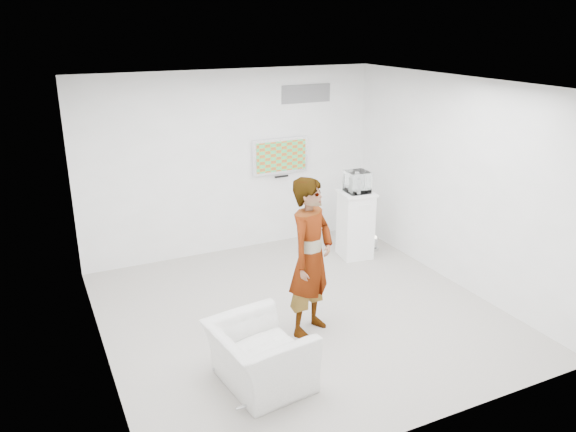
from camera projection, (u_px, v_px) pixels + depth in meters
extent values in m
cube|color=#A49E96|center=(300.00, 312.00, 7.52)|extent=(5.00, 5.00, 0.01)
cube|color=#2D2D2F|center=(302.00, 85.00, 6.54)|extent=(5.00, 5.00, 0.01)
cube|color=white|center=(232.00, 163.00, 9.16)|extent=(5.00, 0.01, 3.00)
cube|color=white|center=(430.00, 287.00, 4.90)|extent=(5.00, 0.01, 3.00)
cube|color=white|center=(93.00, 238.00, 6.01)|extent=(0.01, 5.00, 3.00)
cube|color=white|center=(456.00, 183.00, 8.05)|extent=(0.01, 5.00, 3.00)
cube|color=silver|center=(280.00, 156.00, 9.45)|extent=(1.00, 0.08, 0.60)
cube|color=slate|center=(306.00, 94.00, 9.35)|extent=(0.90, 0.02, 0.30)
imported|color=white|center=(311.00, 258.00, 6.77)|extent=(0.87, 0.79, 2.00)
imported|color=white|center=(259.00, 356.00, 5.95)|extent=(1.03, 1.14, 0.68)
cube|color=white|center=(355.00, 225.00, 9.16)|extent=(0.61, 0.61, 1.11)
cylinder|color=silver|center=(374.00, 243.00, 9.54)|extent=(0.17, 0.17, 0.25)
cube|color=white|center=(357.00, 182.00, 8.92)|extent=(0.36, 0.36, 0.34)
cube|color=white|center=(357.00, 185.00, 8.94)|extent=(0.12, 0.18, 0.24)
cube|color=white|center=(312.00, 187.00, 6.78)|extent=(0.12, 0.13, 0.04)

